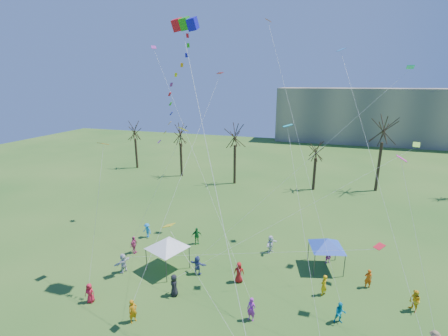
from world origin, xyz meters
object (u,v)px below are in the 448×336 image
(big_box_kite, at_px, (178,92))
(distant_building, at_px, (388,116))
(canopy_tent_blue, at_px, (327,243))
(canopy_tent_white, at_px, (167,243))

(big_box_kite, bearing_deg, distant_building, 70.25)
(big_box_kite, bearing_deg, canopy_tent_blue, 28.93)
(canopy_tent_white, distance_m, canopy_tent_blue, 14.56)
(big_box_kite, height_order, canopy_tent_blue, big_box_kite)
(canopy_tent_white, bearing_deg, canopy_tent_blue, 18.49)
(canopy_tent_white, relative_size, canopy_tent_blue, 1.01)
(distant_building, xyz_separation_m, canopy_tent_blue, (-15.88, -69.61, -4.94))
(big_box_kite, xyz_separation_m, canopy_tent_blue, (11.37, 6.28, -13.47))
(big_box_kite, relative_size, canopy_tent_white, 5.50)
(canopy_tent_white, xyz_separation_m, canopy_tent_blue, (13.81, 4.62, -0.14))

